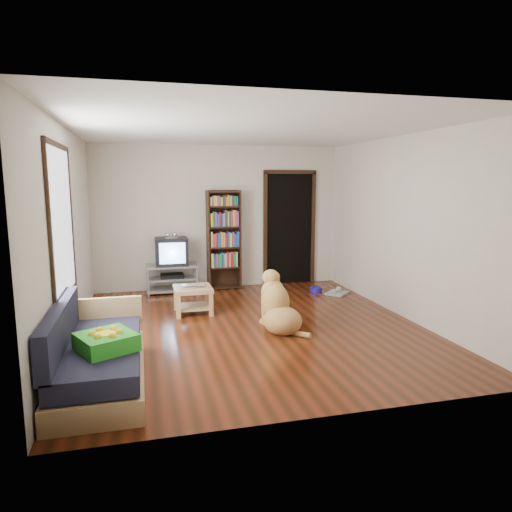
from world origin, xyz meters
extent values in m
plane|color=#55200E|center=(0.00, 0.00, 0.00)|extent=(5.00, 5.00, 0.00)
plane|color=white|center=(0.00, 0.00, 2.60)|extent=(5.00, 5.00, 0.00)
plane|color=beige|center=(0.00, 2.50, 1.30)|extent=(4.50, 0.00, 4.50)
plane|color=beige|center=(0.00, -2.50, 1.30)|extent=(4.50, 0.00, 4.50)
plane|color=beige|center=(-2.25, 0.00, 1.30)|extent=(0.00, 5.00, 5.00)
plane|color=beige|center=(2.25, 0.00, 1.30)|extent=(0.00, 5.00, 5.00)
cube|color=green|center=(-1.75, -1.60, 0.50)|extent=(0.62, 0.62, 0.15)
imported|color=silver|center=(-0.69, 0.81, 0.41)|extent=(0.40, 0.31, 0.03)
cylinder|color=#1F1591|center=(1.60, 1.67, 0.04)|extent=(0.22, 0.22, 0.08)
cube|color=gray|center=(1.90, 1.42, 0.01)|extent=(0.51, 0.51, 0.03)
cube|color=white|center=(-2.23, -0.50, 1.50)|extent=(0.02, 1.30, 1.60)
cube|color=black|center=(-2.23, -0.50, 2.32)|extent=(0.03, 1.42, 0.06)
cube|color=black|center=(-2.23, -0.50, 0.68)|extent=(0.03, 1.42, 0.06)
cube|color=black|center=(-2.23, -1.20, 1.50)|extent=(0.03, 0.06, 1.70)
cube|color=black|center=(-2.23, 0.20, 1.50)|extent=(0.03, 0.06, 1.70)
cube|color=black|center=(1.35, 2.48, 1.05)|extent=(0.90, 0.02, 2.10)
cube|color=black|center=(0.87, 2.47, 1.05)|extent=(0.07, 0.05, 2.14)
cube|color=black|center=(1.83, 2.47, 1.05)|extent=(0.07, 0.05, 2.14)
cube|color=black|center=(1.35, 2.47, 2.13)|extent=(1.03, 0.05, 0.07)
cube|color=#99999E|center=(-0.90, 2.25, 0.48)|extent=(0.90, 0.45, 0.04)
cube|color=#99999E|center=(-0.90, 2.25, 0.25)|extent=(0.86, 0.42, 0.03)
cube|color=#99999E|center=(-0.90, 2.25, 0.06)|extent=(0.90, 0.45, 0.04)
cylinder|color=#99999E|center=(-1.32, 2.05, 0.25)|extent=(0.04, 0.04, 0.50)
cylinder|color=#99999E|center=(-0.48, 2.05, 0.25)|extent=(0.04, 0.04, 0.50)
cylinder|color=#99999E|center=(-1.32, 2.45, 0.25)|extent=(0.04, 0.04, 0.50)
cylinder|color=#99999E|center=(-0.48, 2.45, 0.25)|extent=(0.04, 0.04, 0.50)
cube|color=black|center=(-0.90, 2.25, 0.30)|extent=(0.40, 0.30, 0.07)
cube|color=black|center=(-0.90, 2.25, 0.74)|extent=(0.55, 0.48, 0.48)
cube|color=black|center=(-0.90, 2.45, 0.74)|extent=(0.40, 0.14, 0.36)
cube|color=#8CBFF2|center=(-0.90, 2.00, 0.74)|extent=(0.44, 0.02, 0.36)
cube|color=silver|center=(-0.90, 2.20, 0.99)|extent=(0.20, 0.07, 0.02)
sphere|color=silver|center=(-0.96, 2.20, 1.04)|extent=(0.09, 0.09, 0.09)
sphere|color=silver|center=(-0.84, 2.20, 1.04)|extent=(0.09, 0.09, 0.09)
cube|color=black|center=(-0.23, 2.34, 0.90)|extent=(0.03, 0.30, 1.80)
cube|color=black|center=(0.34, 2.34, 0.90)|extent=(0.03, 0.30, 1.80)
cube|color=black|center=(0.05, 2.48, 0.90)|extent=(0.60, 0.02, 1.80)
cube|color=black|center=(0.05, 2.34, 0.03)|extent=(0.56, 0.28, 0.02)
cube|color=black|center=(0.05, 2.34, 0.40)|extent=(0.56, 0.28, 0.03)
cube|color=black|center=(0.05, 2.34, 0.77)|extent=(0.56, 0.28, 0.02)
cube|color=black|center=(0.05, 2.34, 1.14)|extent=(0.56, 0.28, 0.02)
cube|color=black|center=(0.05, 2.34, 1.51)|extent=(0.56, 0.28, 0.02)
cube|color=black|center=(0.05, 2.34, 1.77)|extent=(0.56, 0.28, 0.02)
cube|color=tan|center=(-1.83, -1.40, 0.11)|extent=(0.80, 1.80, 0.22)
cube|color=#1E1E2D|center=(-1.83, -1.40, 0.33)|extent=(0.74, 1.74, 0.18)
cube|color=#1E1E2D|center=(-2.17, -1.40, 0.60)|extent=(0.12, 1.74, 0.40)
cube|color=tan|center=(-1.83, -0.54, 0.50)|extent=(0.80, 0.06, 0.30)
cube|color=tan|center=(-0.69, 0.84, 0.37)|extent=(0.55, 0.55, 0.06)
cube|color=tan|center=(-0.69, 0.84, 0.10)|extent=(0.45, 0.45, 0.03)
cube|color=tan|center=(-0.93, 0.61, 0.17)|extent=(0.06, 0.06, 0.34)
cube|color=tan|center=(-0.46, 0.61, 0.17)|extent=(0.06, 0.06, 0.34)
cube|color=tan|center=(-0.93, 1.08, 0.17)|extent=(0.06, 0.06, 0.34)
cube|color=tan|center=(-0.46, 1.08, 0.17)|extent=(0.06, 0.06, 0.34)
ellipsoid|color=#B68046|center=(0.34, -0.33, 0.15)|extent=(0.58, 0.62, 0.37)
ellipsoid|color=#B38F44|center=(0.30, -0.13, 0.36)|extent=(0.42, 0.45, 0.49)
ellipsoid|color=#B79446|center=(0.29, -0.04, 0.48)|extent=(0.36, 0.33, 0.35)
ellipsoid|color=tan|center=(0.28, 0.02, 0.66)|extent=(0.27, 0.29, 0.22)
ellipsoid|color=tan|center=(0.26, 0.14, 0.64)|extent=(0.13, 0.20, 0.09)
sphere|color=black|center=(0.24, 0.23, 0.64)|extent=(0.04, 0.04, 0.04)
ellipsoid|color=tan|center=(0.20, -0.03, 0.65)|extent=(0.07, 0.08, 0.15)
ellipsoid|color=tan|center=(0.37, 0.00, 0.65)|extent=(0.07, 0.08, 0.15)
cylinder|color=tan|center=(0.20, 0.05, 0.20)|extent=(0.10, 0.13, 0.40)
cylinder|color=tan|center=(0.35, 0.07, 0.20)|extent=(0.10, 0.13, 0.40)
sphere|color=#B58545|center=(0.19, 0.10, 0.02)|extent=(0.10, 0.10, 0.10)
sphere|color=tan|center=(0.34, 0.12, 0.02)|extent=(0.10, 0.10, 0.10)
cylinder|color=tan|center=(0.49, -0.53, 0.03)|extent=(0.28, 0.31, 0.08)
camera|label=1|loc=(-1.40, -5.79, 1.93)|focal=32.00mm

